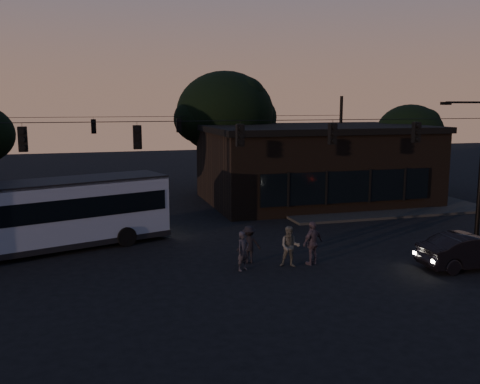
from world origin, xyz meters
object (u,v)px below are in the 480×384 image
object	(u,v)px
pedestrian_c	(313,243)
pedestrian_d	(249,244)
building	(315,164)
pedestrian_a	(243,251)
pedestrian_b	(290,247)
bus	(43,213)
car	(471,251)

from	to	relation	value
pedestrian_c	pedestrian_d	bearing A→B (deg)	-44.71
building	pedestrian_c	xyz separation A→B (m)	(-6.31, -14.06, -1.74)
pedestrian_a	pedestrian_b	world-z (taller)	pedestrian_b
pedestrian_b	pedestrian_c	distance (m)	1.07
pedestrian_a	pedestrian_d	world-z (taller)	pedestrian_a
building	bus	xyz separation A→B (m)	(-17.66, -8.60, -0.83)
car	pedestrian_a	world-z (taller)	pedestrian_a
bus	car	bearing A→B (deg)	-42.08
pedestrian_a	pedestrian_c	xyz separation A→B (m)	(3.15, -0.04, 0.13)
pedestrian_c	car	bearing A→B (deg)	136.13
building	pedestrian_a	distance (m)	17.02
pedestrian_c	building	bearing A→B (deg)	-137.49
building	pedestrian_b	distance (m)	16.02
bus	pedestrian_c	world-z (taller)	bus
building	pedestrian_d	bearing A→B (deg)	-124.28
car	pedestrian_c	xyz separation A→B (m)	(-6.29, 2.36, 0.22)
car	pedestrian_d	bearing A→B (deg)	70.56
bus	pedestrian_d	world-z (taller)	bus
car	pedestrian_b	bearing A→B (deg)	73.87
bus	pedestrian_d	xyz separation A→B (m)	(8.76, -4.45, -1.05)
bus	pedestrian_a	bearing A→B (deg)	-51.64
pedestrian_b	pedestrian_d	world-z (taller)	pedestrian_b
car	pedestrian_d	size ratio (longest dim) A/B	2.71
pedestrian_d	bus	bearing A→B (deg)	-25.03
pedestrian_c	pedestrian_d	xyz separation A→B (m)	(-2.58, 1.01, -0.13)
car	pedestrian_c	world-z (taller)	pedestrian_c
car	pedestrian_d	world-z (taller)	pedestrian_d
bus	pedestrian_b	world-z (taller)	bus
building	pedestrian_a	size ratio (longest dim) A/B	9.20
pedestrian_b	pedestrian_d	bearing A→B (deg)	165.18
pedestrian_b	pedestrian_a	bearing A→B (deg)	-162.22
building	pedestrian_b	size ratio (longest dim) A/B	8.62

